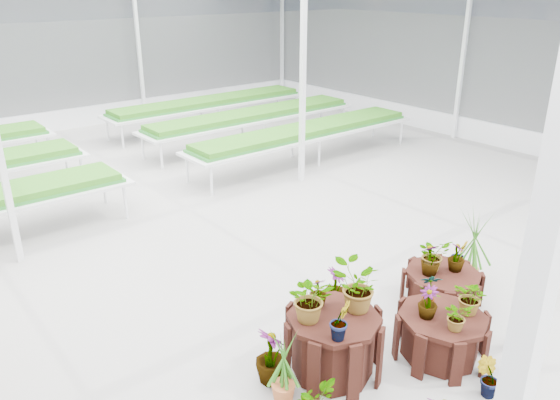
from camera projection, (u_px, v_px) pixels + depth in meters
ground_plane at (327, 302)px, 7.66m from camera, size 24.00×24.00×0.00m
greenhouse_shell at (333, 148)px, 6.82m from camera, size 18.00×24.00×4.50m
steel_frame at (333, 148)px, 6.82m from camera, size 18.00×24.00×4.50m
nursery_benches at (114, 155)px, 12.69m from camera, size 16.00×7.00×0.84m
plinth_tall at (333, 344)px, 6.17m from camera, size 1.41×1.41×0.75m
plinth_mid at (441, 335)px, 6.47m from camera, size 1.24×1.24×0.57m
plinth_low at (441, 287)px, 7.57m from camera, size 1.07×1.07×0.48m
nursery_plants at (392, 304)px, 6.50m from camera, size 4.56×2.90×1.34m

